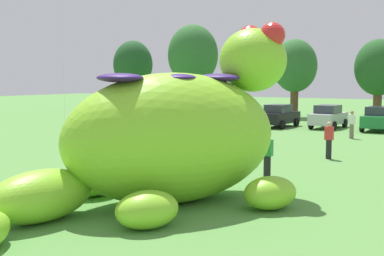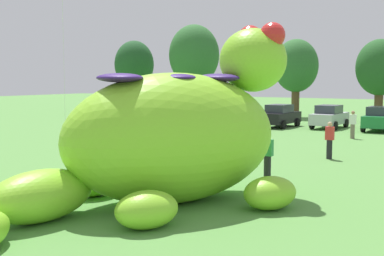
# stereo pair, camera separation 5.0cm
# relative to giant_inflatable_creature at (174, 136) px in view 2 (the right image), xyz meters

# --- Properties ---
(ground_plane) EXTENTS (160.00, 160.00, 0.00)m
(ground_plane) POSITION_rel_giant_inflatable_creature_xyz_m (-0.43, 0.24, -1.98)
(ground_plane) COLOR #568E42
(giant_inflatable_creature) EXTENTS (7.17, 10.73, 5.43)m
(giant_inflatable_creature) POSITION_rel_giant_inflatable_creature_xyz_m (0.00, 0.00, 0.00)
(giant_inflatable_creature) COLOR #8CD12D
(giant_inflatable_creature) RESTS_ON ground
(car_blue) EXTENTS (2.00, 4.13, 1.72)m
(car_blue) POSITION_rel_giant_inflatable_creature_xyz_m (-9.60, 23.29, -1.12)
(car_blue) COLOR #2347B7
(car_blue) RESTS_ON ground
(car_black) EXTENTS (2.13, 4.20, 1.72)m
(car_black) POSITION_rel_giant_inflatable_creature_xyz_m (-6.05, 23.59, -1.12)
(car_black) COLOR black
(car_black) RESTS_ON ground
(car_silver) EXTENTS (2.08, 4.17, 1.72)m
(car_silver) POSITION_rel_giant_inflatable_creature_xyz_m (-2.63, 24.72, -1.12)
(car_silver) COLOR #B7BABF
(car_silver) RESTS_ON ground
(car_green) EXTENTS (1.97, 4.11, 1.72)m
(car_green) POSITION_rel_giant_inflatable_creature_xyz_m (0.99, 24.58, -1.12)
(car_green) COLOR #1E7238
(car_green) RESTS_ON ground
(tree_far_left) EXTENTS (4.49, 4.49, 7.98)m
(tree_far_left) POSITION_rel_giant_inflatable_creature_xyz_m (-27.93, 33.85, 3.23)
(tree_far_left) COLOR brown
(tree_far_left) RESTS_ON ground
(tree_left) EXTENTS (5.17, 5.17, 9.18)m
(tree_left) POSITION_rel_giant_inflatable_creature_xyz_m (-19.01, 32.39, 4.02)
(tree_left) COLOR brown
(tree_left) RESTS_ON ground
(tree_mid_left) EXTENTS (4.14, 4.14, 7.36)m
(tree_mid_left) POSITION_rel_giant_inflatable_creature_xyz_m (-8.44, 33.47, 2.83)
(tree_mid_left) COLOR brown
(tree_mid_left) RESTS_ON ground
(tree_centre_left) EXTENTS (3.91, 3.91, 6.95)m
(tree_centre_left) POSITION_rel_giant_inflatable_creature_xyz_m (-0.61, 31.94, 2.56)
(tree_centre_left) COLOR brown
(tree_centre_left) RESTS_ON ground
(spectator_mid_field) EXTENTS (0.38, 0.26, 1.71)m
(spectator_mid_field) POSITION_rel_giant_inflatable_creature_xyz_m (-2.80, 10.17, -1.13)
(spectator_mid_field) COLOR black
(spectator_mid_field) RESTS_ON ground
(spectator_by_cars) EXTENTS (0.38, 0.26, 1.71)m
(spectator_by_cars) POSITION_rel_giant_inflatable_creature_xyz_m (1.04, 4.55, -1.13)
(spectator_by_cars) COLOR black
(spectator_by_cars) RESTS_ON ground
(spectator_wandering) EXTENTS (0.38, 0.26, 1.71)m
(spectator_wandering) POSITION_rel_giant_inflatable_creature_xyz_m (1.56, 10.49, -1.13)
(spectator_wandering) COLOR black
(spectator_wandering) RESTS_ON ground
(spectator_far_side) EXTENTS (0.38, 0.26, 1.71)m
(spectator_far_side) POSITION_rel_giant_inflatable_creature_xyz_m (0.48, 19.04, -1.13)
(spectator_far_side) COLOR #726656
(spectator_far_side) RESTS_ON ground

